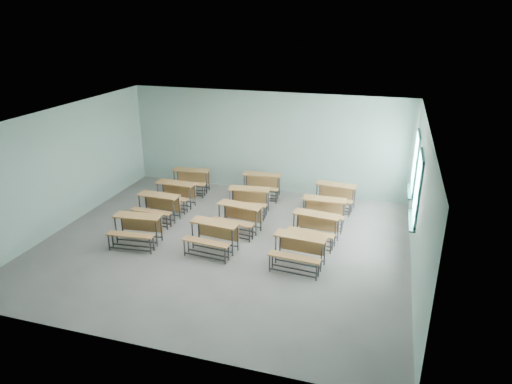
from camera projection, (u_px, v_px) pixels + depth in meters
The scene contains 13 objects.
room at pixel (226, 184), 10.94m from camera, with size 9.04×8.04×3.24m.
desk_unit_r0c0 at pixel (136, 226), 11.33m from camera, with size 1.24×0.89×0.73m.
desk_unit_r0c1 at pixel (213, 233), 10.96m from camera, with size 1.24×0.89×0.73m.
desk_unit_r0c2 at pixel (299, 247), 10.30m from camera, with size 1.24×0.88×0.73m.
desk_unit_r1c0 at pixel (157, 204), 12.63m from camera, with size 1.20×0.83×0.73m.
desk_unit_r1c1 at pixel (238, 214), 11.98m from camera, with size 1.27×0.93×0.73m.
desk_unit_r1c2 at pixel (315, 224), 11.42m from camera, with size 1.25×0.91×0.73m.
desk_unit_r2c0 at pixel (174, 191), 13.54m from camera, with size 1.21×0.84×0.73m.
desk_unit_r2c1 at pixel (248, 197), 13.09m from camera, with size 1.24×0.89×0.73m.
desk_unit_r2c2 at pixel (324, 208), 12.36m from camera, with size 1.18×0.80×0.73m.
desk_unit_r3c0 at pixel (191, 178), 14.66m from camera, with size 1.25×0.90×0.73m.
desk_unit_r3c1 at pixel (261, 182), 14.27m from camera, with size 1.24×0.89×0.73m.
desk_unit_r3c2 at pixel (335, 193), 13.40m from camera, with size 1.25×0.91×0.73m.
Camera 1 is at (3.70, -9.59, 5.40)m, focal length 32.00 mm.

